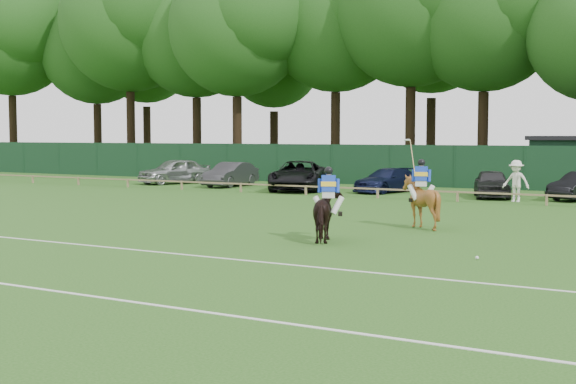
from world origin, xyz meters
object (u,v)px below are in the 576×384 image
Objects in this scene: sedan_navy at (388,180)px; suv_black at (299,176)px; sedan_silver at (175,171)px; horse_chestnut at (421,202)px; sedan_grey at (231,174)px; spectator_left at (516,181)px; horse_dark at (328,214)px; hatch_grey at (492,184)px; polo_ball at (477,258)px.

suv_black is at bearing -152.18° from sedan_navy.
suv_black is (9.69, -1.25, 0.01)m from sedan_silver.
sedan_grey is at bearing -52.86° from horse_chestnut.
sedan_grey is 17.56m from spectator_left.
spectator_left is (1.56, 16.17, 0.16)m from horse_dark.
horse_dark is 1.08× the size of horse_chestnut.
sedan_navy is at bearing 154.42° from hatch_grey.
sedan_silver is 2.45× the size of spectator_left.
sedan_grey is 5.18m from suv_black.
spectator_left reaches higher than polo_ball.
suv_black is 12.38m from spectator_left.
suv_black is 5.00m from sedan_navy.
spectator_left reaches higher than suv_black.
sedan_navy reaches higher than polo_ball.
spectator_left reaches higher than sedan_silver.
sedan_silver reaches higher than horse_dark.
hatch_grey is at bearing -98.11° from horse_chestnut.
horse_dark reaches higher than sedan_navy.
sedan_grey is at bearing 14.53° from sedan_silver.
sedan_grey is 0.98× the size of sedan_navy.
hatch_grey is 2.44m from spectator_left.
sedan_silver is at bearing 179.46° from spectator_left.
horse_dark is 0.43× the size of sedan_grey.
sedan_grey is 48.91× the size of polo_ball.
horse_chestnut reaches higher than sedan_navy.
sedan_grey is (4.57, -0.44, -0.08)m from sedan_silver.
horse_chestnut is at bearing -85.15° from spectator_left.
horse_chestnut reaches higher than sedan_silver.
sedan_grey is at bearing 150.74° from suv_black.
spectator_left is 17.55m from polo_ball.
horse_dark is 0.43× the size of sedan_navy.
horse_dark is at bearing -22.72° from sedan_silver.
sedan_grey is at bearing 136.44° from polo_ball.
polo_ball is (20.53, -19.52, -0.68)m from sedan_grey.
hatch_grey is at bearing 17.55° from sedan_silver.
suv_black is 1.32× the size of sedan_navy.
spectator_left is at bearing -11.38° from sedan_grey.
horse_chestnut is 6.52m from polo_ball.
sedan_silver is 20.40m from hatch_grey.
suv_black reaches higher than horse_dark.
horse_dark is 19.62m from sedan_navy.
sedan_silver is 0.80× the size of suv_black.
horse_chestnut is 19.52× the size of polo_ball.
suv_black reaches higher than sedan_grey.
horse_dark is at bearing 61.07° from horse_chestnut.
horse_chestnut is 0.91× the size of spectator_left.
sedan_navy is 22.44m from polo_ball.
suv_black is (-10.73, 17.63, 0.02)m from horse_dark.
polo_ball is (10.53, -19.80, -0.60)m from sedan_navy.
sedan_silver is 32.08m from polo_ball.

